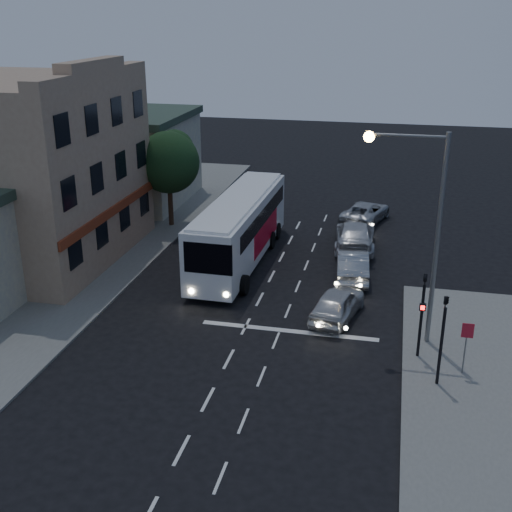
% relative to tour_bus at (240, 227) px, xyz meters
% --- Properties ---
extents(ground, '(120.00, 120.00, 0.00)m').
position_rel_tour_bus_xyz_m(ground, '(2.20, -9.75, -2.06)').
color(ground, black).
extents(sidewalk_far, '(12.00, 50.00, 0.12)m').
position_rel_tour_bus_xyz_m(sidewalk_far, '(-10.80, -1.75, -2.00)').
color(sidewalk_far, slate).
rests_on(sidewalk_far, ground).
extents(road_markings, '(8.00, 30.55, 0.01)m').
position_rel_tour_bus_xyz_m(road_markings, '(3.49, -6.45, -2.05)').
color(road_markings, silver).
rests_on(road_markings, ground).
extents(tour_bus, '(2.96, 12.45, 3.81)m').
position_rel_tour_bus_xyz_m(tour_bus, '(0.00, 0.00, 0.00)').
color(tour_bus, white).
rests_on(tour_bus, ground).
extents(car_suv, '(2.57, 4.55, 1.46)m').
position_rel_tour_bus_xyz_m(car_suv, '(6.16, -5.95, -1.33)').
color(car_suv, silver).
rests_on(car_suv, ground).
extents(car_sedan_a, '(2.09, 4.79, 1.53)m').
position_rel_tour_bus_xyz_m(car_sedan_a, '(6.44, -1.02, -1.29)').
color(car_sedan_a, '#AAAAAA').
rests_on(car_sedan_a, ground).
extents(car_sedan_b, '(2.65, 5.79, 1.64)m').
position_rel_tour_bus_xyz_m(car_sedan_b, '(6.23, 3.60, -1.24)').
color(car_sedan_b, silver).
rests_on(car_sedan_b, ground).
extents(car_sedan_c, '(3.49, 5.38, 1.38)m').
position_rel_tour_bus_xyz_m(car_sedan_c, '(6.51, 9.02, -1.37)').
color(car_sedan_c, '#AAADB2').
rests_on(car_sedan_c, ground).
extents(traffic_signal_main, '(0.25, 0.35, 4.10)m').
position_rel_tour_bus_xyz_m(traffic_signal_main, '(9.80, -8.98, 0.36)').
color(traffic_signal_main, black).
rests_on(traffic_signal_main, sidewalk_near).
extents(traffic_signal_side, '(0.18, 0.15, 4.10)m').
position_rel_tour_bus_xyz_m(traffic_signal_side, '(10.50, -10.95, 0.36)').
color(traffic_signal_side, black).
rests_on(traffic_signal_side, sidewalk_near).
extents(regulatory_sign, '(0.45, 0.12, 2.20)m').
position_rel_tour_bus_xyz_m(regulatory_sign, '(11.50, -9.99, -0.46)').
color(regulatory_sign, slate).
rests_on(regulatory_sign, sidewalk_near).
extents(streetlight, '(3.32, 0.44, 9.00)m').
position_rel_tour_bus_xyz_m(streetlight, '(9.55, -7.55, 3.68)').
color(streetlight, slate).
rests_on(streetlight, sidewalk_near).
extents(main_building, '(10.12, 12.00, 11.00)m').
position_rel_tour_bus_xyz_m(main_building, '(-11.75, -1.75, 3.10)').
color(main_building, '#97775E').
rests_on(main_building, sidewalk_far).
extents(low_building_north, '(9.40, 9.40, 6.50)m').
position_rel_tour_bus_xyz_m(low_building_north, '(-11.30, 10.25, 1.33)').
color(low_building_north, '#9B9A92').
rests_on(low_building_north, sidewalk_far).
extents(street_tree, '(4.00, 4.00, 6.20)m').
position_rel_tour_bus_xyz_m(street_tree, '(-6.00, 5.27, 2.44)').
color(street_tree, black).
rests_on(street_tree, sidewalk_far).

